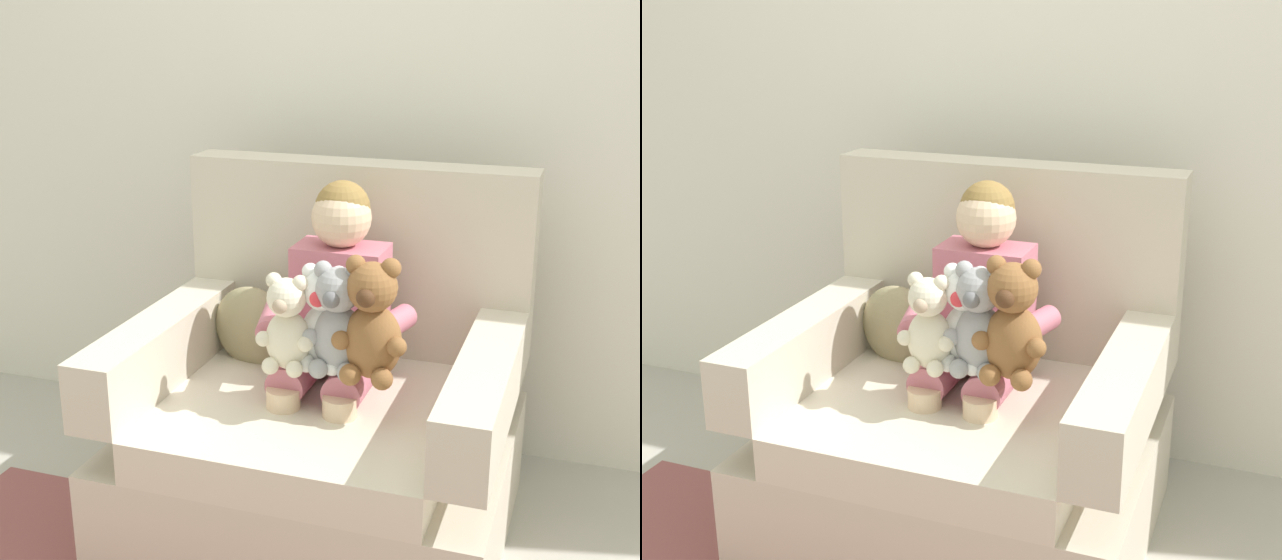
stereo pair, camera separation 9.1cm
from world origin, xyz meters
TOP-DOWN VIEW (x-y plane):
  - ground_plane at (0.00, 0.00)m, footprint 8.00×8.00m
  - back_wall at (0.00, 0.69)m, footprint 6.00×0.10m
  - armchair at (0.00, 0.05)m, footprint 1.07×0.90m
  - seated_child at (0.02, 0.07)m, footprint 0.45×0.39m
  - plush_grey at (0.08, -0.09)m, footprint 0.18×0.15m
  - plush_cream at (-0.05, -0.11)m, footprint 0.16×0.13m
  - plush_white at (0.03, -0.07)m, footprint 0.17×0.14m
  - plush_brown at (0.18, -0.10)m, footprint 0.20×0.16m
  - throw_pillow at (-0.28, 0.17)m, footprint 0.28×0.16m

SIDE VIEW (x-z plane):
  - ground_plane at x=0.00m, z-range 0.00..0.00m
  - armchair at x=0.00m, z-range -0.19..0.84m
  - throw_pillow at x=-0.28m, z-range 0.41..0.67m
  - seated_child at x=0.02m, z-range 0.24..1.07m
  - plush_cream at x=-0.05m, z-range 0.54..0.81m
  - plush_white at x=0.03m, z-range 0.54..0.83m
  - plush_grey at x=0.08m, z-range 0.54..0.85m
  - plush_brown at x=0.18m, z-range 0.54..0.87m
  - back_wall at x=0.00m, z-range 0.00..2.60m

